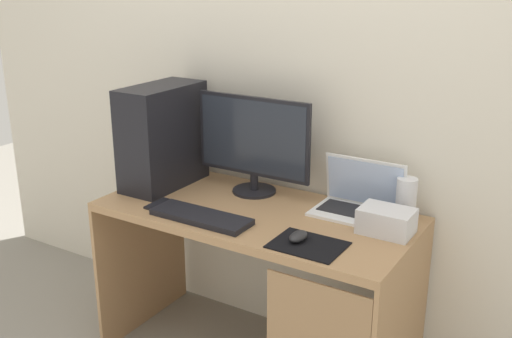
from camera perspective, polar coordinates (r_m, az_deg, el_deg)
wall_back at (r=2.64m, az=4.07°, el=10.02°), size 4.00×0.05×2.60m
desk at (r=2.55m, az=0.19°, el=-7.32°), size 1.31×0.62×0.74m
pc_tower at (r=2.76m, az=-8.82°, el=3.10°), size 0.20×0.42×0.46m
monitor at (r=2.62m, az=-0.27°, el=2.46°), size 0.55×0.19×0.44m
laptop at (r=2.49m, az=9.74°, el=-3.17°), size 0.35×0.22×0.22m
speaker at (r=2.45m, az=14.02°, el=-2.81°), size 0.08×0.08×0.17m
projector at (r=2.33m, az=12.24°, el=-4.83°), size 0.20×0.14×0.10m
keyboard at (r=2.42m, az=-5.22°, el=-4.52°), size 0.42×0.14×0.02m
mousepad at (r=2.20m, az=4.94°, el=-7.18°), size 0.26×0.20×0.00m
mouse_left at (r=2.22m, az=4.03°, el=-6.37°), size 0.06×0.10×0.03m
cell_phone at (r=2.58m, az=-9.08°, el=-3.33°), size 0.07×0.13×0.01m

